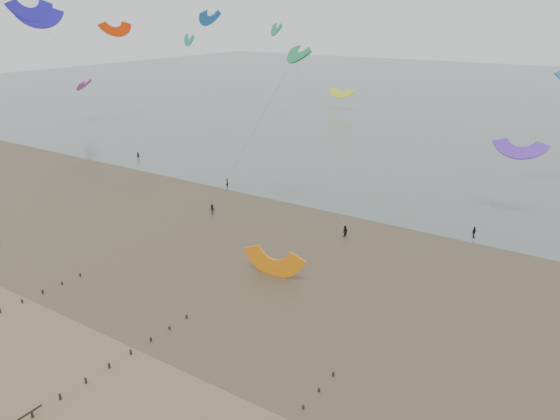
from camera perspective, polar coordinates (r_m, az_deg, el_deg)
The scene contains 6 objects.
ground at distance 57.46m, azimuth -21.19°, elevation -14.58°, with size 500.00×500.00×0.00m, color brown.
sea_and_shore at distance 81.10m, azimuth -3.16°, elevation -2.72°, with size 500.00×665.00×0.03m.
kitesurfer_lead at distance 103.44m, azimuth -5.53°, elevation 2.82°, with size 0.64×0.42×1.76m, color black.
kitesurfers at distance 81.72m, azimuth 21.39°, elevation -3.32°, with size 144.67×22.38×1.84m.
grounded_kite at distance 69.41m, azimuth -0.66°, elevation -6.81°, with size 7.18×3.76×5.47m, color orange, non-canonical shape.
kites_airborne at distance 127.25m, azimuth 9.14°, elevation 16.32°, with size 237.21×124.83×47.02m.
Camera 1 is at (40.94, -25.32, 31.37)m, focal length 35.00 mm.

